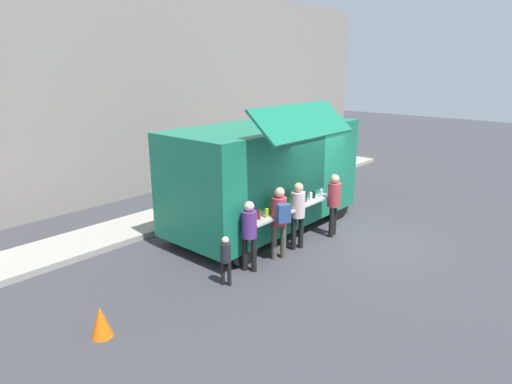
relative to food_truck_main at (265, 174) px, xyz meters
name	(u,v)px	position (x,y,z in m)	size (l,w,h in m)	color
ground_plane	(344,239)	(0.75, -2.05, -1.56)	(60.00, 60.00, 0.00)	#38383D
curb_strip	(81,243)	(-4.01, 2.62, -1.49)	(28.00, 1.60, 0.15)	#9E998E
building_behind	(37,93)	(-3.01, 6.52, 1.98)	(32.00, 2.40, 7.09)	gray
food_truck_main	(265,174)	(0.00, 0.00, 0.00)	(5.58, 3.27, 3.50)	#187654
traffic_cone_orange	(101,322)	(-5.60, -1.22, -1.29)	(0.36, 0.36, 0.55)	orange
trash_bin	(281,174)	(3.63, 2.32, -1.06)	(0.60, 0.60, 1.00)	#30613B
customer_front_ordering	(298,210)	(-0.52, -1.48, -0.56)	(0.34, 0.34, 1.68)	black
customer_mid_with_backpack	(280,216)	(-1.29, -1.53, -0.51)	(0.48, 0.56, 1.72)	#4C4B3F
customer_rear_waiting	(249,230)	(-2.19, -1.42, -0.61)	(0.33, 0.33, 1.60)	black
customer_extra_browsing	(334,200)	(0.79, -1.67, -0.56)	(0.34, 0.34, 1.67)	black
child_near_queue	(226,256)	(-2.99, -1.50, -0.93)	(0.22, 0.22, 1.06)	black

